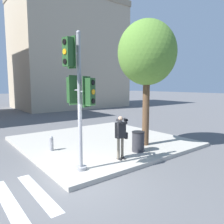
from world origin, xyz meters
name	(u,v)px	position (x,y,z in m)	size (l,w,h in m)	color
ground_plane	(76,182)	(0.00, 0.00, 0.00)	(160.00, 160.00, 0.00)	#5B5B5E
sidewalk_corner	(101,141)	(3.50, 3.50, 0.09)	(8.00, 8.00, 0.17)	#ADA89E
traffic_signal_pole	(78,90)	(0.40, 0.46, 2.98)	(0.94, 1.15, 4.75)	#939399
person_photographer	(121,134)	(2.32, 0.47, 1.21)	(0.58, 0.54, 1.74)	black
street_tree	(147,54)	(4.64, 1.31, 4.62)	(2.79, 2.79, 6.03)	brown
fire_hydrant	(51,143)	(0.56, 3.28, 0.50)	(0.19, 0.25, 0.67)	#99999E
trash_bin	(138,141)	(3.58, 0.75, 0.63)	(0.58, 0.58, 0.91)	#2D2D33
building_right	(69,54)	(11.51, 22.66, 7.43)	(14.52, 9.92, 14.83)	tan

